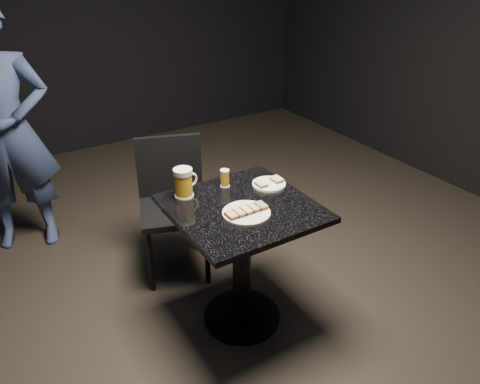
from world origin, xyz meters
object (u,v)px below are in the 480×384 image
Objects in this scene: beer_mug at (184,183)px; plate_small at (269,184)px; patron at (6,132)px; table at (242,245)px; beer_tumbler at (225,178)px; chair at (173,199)px; plate_large at (246,213)px.

plate_small is at bearing -16.69° from beer_mug.
patron is 1.77m from table.
beer_mug is at bearing 176.59° from beer_tumbler.
beer_tumbler is (-0.21, 0.12, 0.04)m from plate_small.
table is at bearing -81.99° from chair.
plate_large is at bearing -61.92° from beer_mug.
table is at bearing -155.28° from plate_small.
beer_tumbler is at bearing 78.96° from plate_large.
patron reaches higher than chair.
beer_tumbler is at bearing 81.57° from table.
plate_large is 0.80m from chair.
patron is 17.04× the size of beer_tumbler.
plate_large is at bearing -108.07° from table.
plate_large is 0.33m from plate_small.
plate_small is at bearing -29.76° from beer_tumbler.
chair reaches higher than beer_tumbler.
chair is (-0.13, 0.44, -0.30)m from beer_tumbler.
beer_mug reaches higher than beer_tumbler.
beer_mug is 0.24m from beer_tumbler.
beer_mug is at bearing -104.03° from chair.
beer_mug is (0.67, -1.26, -0.01)m from patron.
patron reaches higher than plate_small.
patron reaches higher than beer_tumbler.
beer_tumbler is at bearing -73.74° from chair.
table is (0.88, -1.50, -0.33)m from patron.
patron is at bearing 118.17° from beer_mug.
chair reaches higher than plate_small.
plate_small is 0.37m from table.
plate_large is at bearing -84.87° from chair.
beer_mug is at bearing 118.08° from plate_large.
plate_small is 1.17× the size of beer_mug.
patron is at bearing 120.23° from table.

